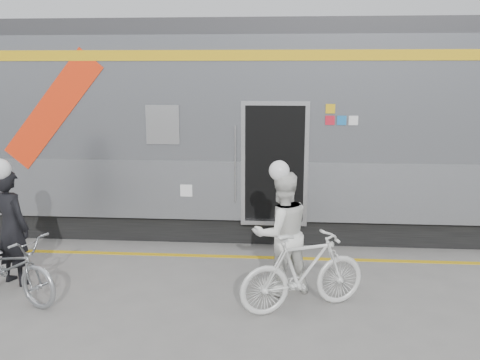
# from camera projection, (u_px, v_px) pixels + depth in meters

# --- Properties ---
(ground) EXTENTS (90.00, 90.00, 0.00)m
(ground) POSITION_uv_depth(u_px,v_px,m) (214.00, 314.00, 6.80)
(ground) COLOR slate
(ground) RESTS_ON ground
(train) EXTENTS (24.00, 3.17, 4.10)m
(train) POSITION_uv_depth(u_px,v_px,m) (170.00, 126.00, 10.56)
(train) COLOR black
(train) RESTS_ON ground
(safety_strip) EXTENTS (24.00, 0.12, 0.01)m
(safety_strip) POSITION_uv_depth(u_px,v_px,m) (229.00, 256.00, 8.90)
(safety_strip) COLOR gold
(safety_strip) RESTS_ON ground
(man) EXTENTS (0.77, 0.65, 1.78)m
(man) POSITION_uv_depth(u_px,v_px,m) (11.00, 227.00, 7.63)
(man) COLOR black
(man) RESTS_ON ground
(bicycle_left) EXTENTS (1.97, 1.34, 0.98)m
(bicycle_left) POSITION_uv_depth(u_px,v_px,m) (8.00, 266.00, 7.16)
(bicycle_left) COLOR #999CA0
(bicycle_left) RESTS_ON ground
(woman) EXTENTS (1.07, 0.97, 1.80)m
(woman) POSITION_uv_depth(u_px,v_px,m) (281.00, 233.00, 7.31)
(woman) COLOR white
(woman) RESTS_ON ground
(bicycle_right) EXTENTS (1.88, 1.19, 1.09)m
(bicycle_right) POSITION_uv_depth(u_px,v_px,m) (303.00, 272.00, 6.83)
(bicycle_right) COLOR silver
(bicycle_right) RESTS_ON ground
(helmet_man) EXTENTS (0.31, 0.31, 0.31)m
(helmet_man) POSITION_uv_depth(u_px,v_px,m) (4.00, 159.00, 7.40)
(helmet_man) COLOR white
(helmet_man) RESTS_ON man
(helmet_woman) EXTENTS (0.29, 0.29, 0.29)m
(helmet_woman) POSITION_uv_depth(u_px,v_px,m) (283.00, 162.00, 7.09)
(helmet_woman) COLOR white
(helmet_woman) RESTS_ON woman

